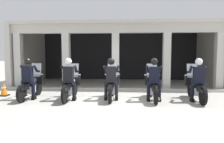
{
  "coord_description": "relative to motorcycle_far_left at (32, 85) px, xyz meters",
  "views": [
    {
      "loc": [
        0.58,
        -8.09,
        1.72
      ],
      "look_at": [
        0.0,
        0.11,
        1.05
      ],
      "focal_mm": 33.75,
      "sensor_mm": 36.0,
      "label": 1
    }
  ],
  "objects": [
    {
      "name": "kerb_strip",
      "position": [
        3.18,
        1.86,
        -0.44
      ],
      "size": [
        10.44,
        0.24,
        0.12
      ],
      "primitive_type": "cube",
      "color": "#B7B5AD",
      "rests_on": "ground"
    },
    {
      "name": "police_officer_center",
      "position": [
        3.15,
        -0.16,
        0.44
      ],
      "size": [
        0.63,
        0.61,
        1.58
      ],
      "rotation": [
        0.0,
        0.0,
        0.2
      ],
      "color": "black",
      "rests_on": "ground"
    },
    {
      "name": "motorcycle_far_right",
      "position": [
        6.3,
        0.05,
        0.0
      ],
      "size": [
        0.62,
        2.04,
        1.35
      ],
      "rotation": [
        0.0,
        0.0,
        0.07
      ],
      "color": "black",
      "rests_on": "ground"
    },
    {
      "name": "ground_plane",
      "position": [
        3.15,
        3.14,
        -0.5
      ],
      "size": [
        80.0,
        80.0,
        0.0
      ],
      "primitive_type": "plane",
      "color": "#A8A59E"
    },
    {
      "name": "motorcycle_far_left",
      "position": [
        0.0,
        0.0,
        0.0
      ],
      "size": [
        0.62,
        2.04,
        1.35
      ],
      "rotation": [
        0.0,
        0.0,
        0.08
      ],
      "color": "black",
      "rests_on": "ground"
    },
    {
      "name": "police_officer_right",
      "position": [
        4.72,
        -0.24,
        0.44
      ],
      "size": [
        0.63,
        0.61,
        1.58
      ],
      "rotation": [
        0.0,
        0.0,
        0.02
      ],
      "color": "black",
      "rests_on": "ground"
    },
    {
      "name": "traffic_cone_flank",
      "position": [
        -1.35,
        0.33,
        -0.21
      ],
      "size": [
        0.34,
        0.34,
        0.59
      ],
      "color": "black",
      "rests_on": "ground"
    },
    {
      "name": "police_officer_far_left",
      "position": [
        -0.0,
        -0.28,
        0.44
      ],
      "size": [
        0.63,
        0.61,
        1.58
      ],
      "rotation": [
        0.0,
        0.0,
        0.08
      ],
      "color": "black",
      "rests_on": "ground"
    },
    {
      "name": "station_building",
      "position": [
        3.18,
        4.77,
        1.64
      ],
      "size": [
        10.94,
        4.77,
        3.35
      ],
      "color": "black",
      "rests_on": "ground"
    },
    {
      "name": "police_officer_left",
      "position": [
        1.57,
        -0.32,
        0.44
      ],
      "size": [
        0.63,
        0.61,
        1.58
      ],
      "rotation": [
        0.0,
        0.0,
        0.07
      ],
      "color": "black",
      "rests_on": "ground"
    },
    {
      "name": "motorcycle_center",
      "position": [
        3.15,
        0.12,
        0.0
      ],
      "size": [
        0.62,
        2.04,
        1.35
      ],
      "rotation": [
        0.0,
        0.0,
        0.2
      ],
      "color": "black",
      "rests_on": "ground"
    },
    {
      "name": "police_officer_far_right",
      "position": [
        6.3,
        -0.23,
        0.44
      ],
      "size": [
        0.63,
        0.61,
        1.58
      ],
      "rotation": [
        0.0,
        0.0,
        0.07
      ],
      "color": "black",
      "rests_on": "ground"
    },
    {
      "name": "motorcycle_left",
      "position": [
        1.58,
        -0.04,
        0.0
      ],
      "size": [
        0.62,
        2.04,
        1.35
      ],
      "rotation": [
        0.0,
        0.0,
        0.07
      ],
      "color": "black",
      "rests_on": "ground"
    },
    {
      "name": "motorcycle_right",
      "position": [
        4.73,
        0.05,
        0.0
      ],
      "size": [
        0.62,
        2.04,
        1.35
      ],
      "rotation": [
        0.0,
        0.0,
        0.02
      ],
      "color": "black",
      "rests_on": "ground"
    }
  ]
}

